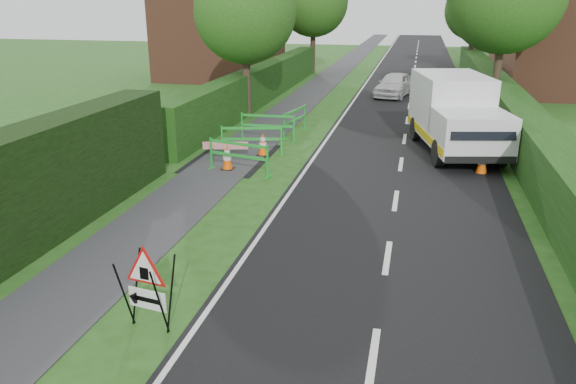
{
  "coord_description": "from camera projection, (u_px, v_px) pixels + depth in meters",
  "views": [
    {
      "loc": [
        2.86,
        -6.09,
        5.03
      ],
      "look_at": [
        0.42,
        4.48,
        1.28
      ],
      "focal_mm": 35.0,
      "sensor_mm": 36.0,
      "label": 1
    }
  ],
  "objects": [
    {
      "name": "ground",
      "position": [
        187.0,
        378.0,
        7.86
      ],
      "size": [
        120.0,
        120.0,
        0.0
      ],
      "primitive_type": "plane",
      "color": "#214B15",
      "rests_on": "ground"
    },
    {
      "name": "road_surface",
      "position": [
        414.0,
        74.0,
        39.56
      ],
      "size": [
        6.0,
        90.0,
        0.02
      ],
      "primitive_type": "cube",
      "color": "black",
      "rests_on": "ground"
    },
    {
      "name": "footpath",
      "position": [
        337.0,
        71.0,
        40.72
      ],
      "size": [
        2.0,
        90.0,
        0.02
      ],
      "primitive_type": "cube",
      "color": "#2D2D30",
      "rests_on": "ground"
    },
    {
      "name": "hedge_west_far",
      "position": [
        262.0,
        101.0,
        29.18
      ],
      "size": [
        1.0,
        24.0,
        1.8
      ],
      "primitive_type": "cube",
      "color": "#14380F",
      "rests_on": "ground"
    },
    {
      "name": "hedge_east",
      "position": [
        513.0,
        139.0,
        21.21
      ],
      "size": [
        1.2,
        50.0,
        1.5
      ],
      "primitive_type": "cube",
      "color": "#14380F",
      "rests_on": "ground"
    },
    {
      "name": "house_west",
      "position": [
        221.0,
        33.0,
        36.66
      ],
      "size": [
        7.5,
        7.4,
        7.88
      ],
      "color": "brown",
      "rests_on": "ground"
    },
    {
      "name": "house_east_a",
      "position": [
        576.0,
        40.0,
        30.36
      ],
      "size": [
        7.5,
        7.4,
        7.88
      ],
      "color": "brown",
      "rests_on": "ground"
    },
    {
      "name": "house_east_b",
      "position": [
        545.0,
        28.0,
        43.04
      ],
      "size": [
        7.5,
        7.4,
        7.88
      ],
      "color": "brown",
      "rests_on": "ground"
    },
    {
      "name": "tree_nw",
      "position": [
        245.0,
        12.0,
        23.95
      ],
      "size": [
        4.4,
        4.4,
        6.7
      ],
      "color": "#2D2116",
      "rests_on": "ground"
    },
    {
      "name": "tree_fw",
      "position": [
        313.0,
        1.0,
        38.57
      ],
      "size": [
        4.8,
        4.8,
        7.24
      ],
      "color": "#2D2116",
      "rests_on": "ground"
    },
    {
      "name": "tree_fe",
      "position": [
        475.0,
        10.0,
        40.11
      ],
      "size": [
        4.2,
        4.2,
        6.33
      ],
      "color": "#2D2116",
      "rests_on": "ground"
    },
    {
      "name": "triangle_sign",
      "position": [
        144.0,
        282.0,
        8.73
      ],
      "size": [
        0.96,
        0.96,
        1.23
      ],
      "rotation": [
        0.0,
        0.0,
        -0.16
      ],
      "color": "black",
      "rests_on": "ground"
    },
    {
      "name": "works_van",
      "position": [
        455.0,
        113.0,
        19.1
      ],
      "size": [
        3.3,
        5.89,
        2.54
      ],
      "rotation": [
        0.0,
        0.0,
        0.22
      ],
      "color": "silver",
      "rests_on": "ground"
    },
    {
      "name": "traffic_cone_0",
      "position": [
        482.0,
        161.0,
        16.86
      ],
      "size": [
        0.38,
        0.38,
        0.79
      ],
      "color": "black",
      "rests_on": "ground"
    },
    {
      "name": "traffic_cone_1",
      "position": [
        478.0,
        147.0,
        18.53
      ],
      "size": [
        0.38,
        0.38,
        0.79
      ],
      "color": "black",
      "rests_on": "ground"
    },
    {
      "name": "traffic_cone_2",
      "position": [
        474.0,
        127.0,
        21.4
      ],
      "size": [
        0.38,
        0.38,
        0.79
      ],
      "color": "black",
      "rests_on": "ground"
    },
    {
      "name": "traffic_cone_3",
      "position": [
        227.0,
        157.0,
        17.28
      ],
      "size": [
        0.38,
        0.38,
        0.79
      ],
      "color": "black",
      "rests_on": "ground"
    },
    {
      "name": "traffic_cone_4",
      "position": [
        263.0,
        144.0,
        18.85
      ],
      "size": [
        0.38,
        0.38,
        0.79
      ],
      "color": "black",
      "rests_on": "ground"
    },
    {
      "name": "ped_barrier_0",
      "position": [
        239.0,
        153.0,
        16.83
      ],
      "size": [
        2.08,
        0.86,
        1.0
      ],
      "rotation": [
        0.0,
        0.0,
        -0.25
      ],
      "color": "green",
      "rests_on": "ground"
    },
    {
      "name": "ped_barrier_1",
      "position": [
        252.0,
        137.0,
        18.85
      ],
      "size": [
        2.09,
        0.81,
        1.0
      ],
      "rotation": [
        0.0,
        0.0,
        0.23
      ],
      "color": "green",
      "rests_on": "ground"
    },
    {
      "name": "ped_barrier_2",
      "position": [
        268.0,
        124.0,
        20.81
      ],
      "size": [
        2.07,
        0.38,
        1.0
      ],
      "rotation": [
        0.0,
        0.0,
        0.02
      ],
      "color": "green",
      "rests_on": "ground"
    },
    {
      "name": "ped_barrier_3",
      "position": [
        295.0,
        118.0,
        21.77
      ],
      "size": [
        0.76,
        2.09,
        1.0
      ],
      "rotation": [
        0.0,
        0.0,
        1.37
      ],
      "color": "green",
      "rests_on": "ground"
    },
    {
      "name": "redwhite_plank",
      "position": [
        226.0,
        159.0,
        18.6
      ],
      "size": [
        1.47,
        0.39,
        0.25
      ],
      "primitive_type": "cube",
      "rotation": [
        0.0,
        0.0,
        0.24
      ],
      "color": "red",
      "rests_on": "ground"
    },
    {
      "name": "hatchback_car",
      "position": [
        394.0,
        84.0,
        30.19
      ],
      "size": [
        2.27,
        4.01,
        1.29
      ],
      "primitive_type": "imported",
      "rotation": [
        0.0,
        0.0,
        -0.21
      ],
      "color": "silver",
      "rests_on": "ground"
    }
  ]
}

